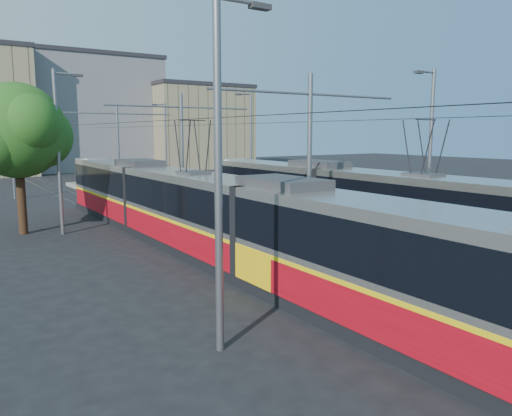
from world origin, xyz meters
TOP-DOWN VIEW (x-y plane):
  - ground at (0.00, 0.00)m, footprint 160.00×160.00m
  - platform at (0.00, 17.00)m, footprint 4.00×50.00m
  - tactile_strip_left at (-1.45, 17.00)m, footprint 0.70×50.00m
  - tactile_strip_right at (1.45, 17.00)m, footprint 0.70×50.00m
  - rails at (0.00, 17.00)m, footprint 8.71×70.00m
  - tram_left at (-3.60, 11.20)m, footprint 2.43×31.51m
  - tram_right at (3.60, 5.27)m, footprint 2.43×31.64m
  - catenary at (0.00, 14.15)m, footprint 9.20×70.00m
  - street_lamps at (-0.00, 21.00)m, footprint 15.18×38.22m
  - shelter at (0.33, 11.84)m, footprint 0.68×1.10m
  - tree at (-8.82, 19.35)m, footprint 5.10×4.72m
  - building_centre at (6.00, 64.00)m, footprint 18.36×14.28m
  - building_right at (20.00, 58.00)m, footprint 14.28×10.20m

SIDE VIEW (x-z plane):
  - ground at x=0.00m, z-range 0.00..0.00m
  - rails at x=0.00m, z-range 0.00..0.03m
  - platform at x=0.00m, z-range 0.00..0.30m
  - tactile_strip_left at x=-1.45m, z-range 0.30..0.31m
  - tactile_strip_right at x=1.45m, z-range 0.30..0.31m
  - shelter at x=0.33m, z-range 0.36..2.77m
  - tram_left at x=-3.60m, z-range -1.04..4.46m
  - tram_right at x=3.60m, z-range -0.89..4.61m
  - street_lamps at x=0.00m, z-range 0.18..8.18m
  - catenary at x=0.00m, z-range 1.02..8.02m
  - tree at x=-8.82m, z-range 1.31..8.72m
  - building_right at x=20.00m, z-range 0.01..11.79m
  - building_centre at x=6.00m, z-range 0.01..15.32m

